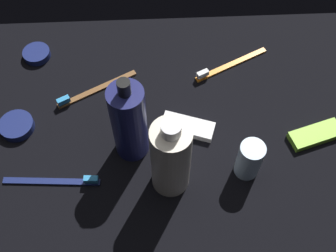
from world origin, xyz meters
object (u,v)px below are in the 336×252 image
toothbrush_brown (92,90)px  cream_tin_left (17,126)px  bodywash_bottle (171,158)px  cream_tin_right (37,54)px  lotion_bottle (129,122)px  deodorant_stick (249,160)px  snack_bar_white (188,126)px  toothbrush_orange (227,65)px  toothbrush_navy (57,181)px  snack_bar_lime (315,135)px

toothbrush_brown → cream_tin_left: toothbrush_brown is taller
bodywash_bottle → cream_tin_right: bodywash_bottle is taller
cream_tin_left → lotion_bottle: bearing=166.7°
deodorant_stick → cream_tin_right: (42.54, -30.10, -3.48)cm
bodywash_bottle → snack_bar_white: bearing=-109.3°
deodorant_stick → toothbrush_orange: 25.29cm
cream_tin_left → cream_tin_right: bearing=-95.2°
toothbrush_navy → bodywash_bottle: bearing=178.6°
deodorant_stick → snack_bar_lime: 16.41cm
bodywash_bottle → snack_bar_lime: (-28.80, -7.99, -8.08)cm
deodorant_stick → cream_tin_left: bearing=-14.4°
lotion_bottle → toothbrush_navy: bearing=26.0°
toothbrush_navy → snack_bar_white: (-24.86, -10.53, 0.14)cm
cream_tin_right → toothbrush_brown: bearing=140.7°
lotion_bottle → cream_tin_right: size_ratio=3.46×
toothbrush_brown → snack_bar_lime: 46.16cm
cream_tin_left → snack_bar_lime: bearing=175.4°
cream_tin_right → snack_bar_white: bearing=147.6°
lotion_bottle → cream_tin_left: 25.00cm
lotion_bottle → toothbrush_navy: (13.88, 6.78, -8.48)cm
snack_bar_white → cream_tin_left: size_ratio=1.54×
lotion_bottle → cream_tin_left: size_ratio=3.04×
bodywash_bottle → toothbrush_navy: bearing=-1.4°
toothbrush_brown → snack_bar_white: bearing=152.8°
toothbrush_brown → snack_bar_white: toothbrush_brown is taller
toothbrush_orange → snack_bar_white: 18.23cm
toothbrush_brown → cream_tin_right: size_ratio=2.77×
toothbrush_brown → cream_tin_left: bearing=29.5°
lotion_bottle → cream_tin_left: (22.97, -5.44, -8.25)cm
toothbrush_navy → lotion_bottle: bearing=-154.0°
deodorant_stick → snack_bar_lime: size_ratio=0.82×
deodorant_stick → snack_bar_lime: deodorant_stick is taller
lotion_bottle → toothbrush_orange: bearing=-137.3°
toothbrush_navy → cream_tin_right: size_ratio=3.03×
toothbrush_orange → snack_bar_lime: toothbrush_orange is taller
toothbrush_orange → cream_tin_right: toothbrush_orange is taller
cream_tin_right → toothbrush_orange: bearing=173.1°
toothbrush_navy → snack_bar_lime: size_ratio=1.73×
lotion_bottle → cream_tin_right: 33.27cm
deodorant_stick → toothbrush_brown: (29.68, -19.57, -3.65)cm
lotion_bottle → snack_bar_lime: (-35.91, -0.70, -8.34)cm
snack_bar_white → cream_tin_right: 38.17cm
bodywash_bottle → snack_bar_white: (-3.87, -11.05, -8.08)cm
snack_bar_lime → lotion_bottle: bearing=-15.8°
toothbrush_orange → cream_tin_right: size_ratio=2.80×
toothbrush_brown → snack_bar_lime: size_ratio=1.59×
toothbrush_orange → snack_bar_lime: bearing=129.4°
bodywash_bottle → snack_bar_lime: bearing=-164.5°
lotion_bottle → deodorant_stick: 22.62cm
bodywash_bottle → deodorant_stick: (-14.19, -1.41, -4.58)cm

